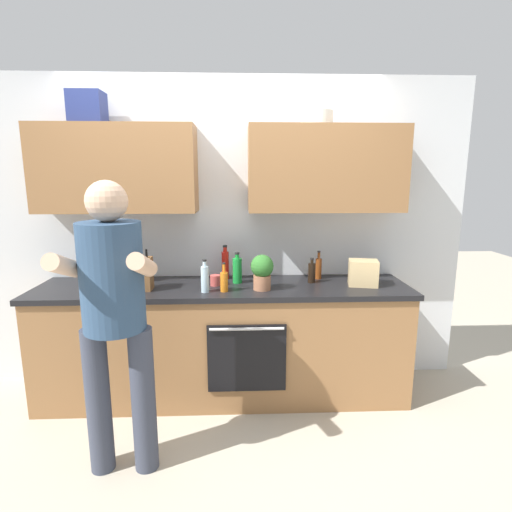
{
  "coord_description": "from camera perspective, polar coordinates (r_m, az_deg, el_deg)",
  "views": [
    {
      "loc": [
        0.13,
        -2.97,
        1.72
      ],
      "look_at": [
        0.25,
        -0.1,
        1.15
      ],
      "focal_mm": 28.2,
      "sensor_mm": 36.0,
      "label": 1
    }
  ],
  "objects": [
    {
      "name": "ground_plane",
      "position": [
        3.44,
        -4.43,
        -18.84
      ],
      "size": [
        12.0,
        12.0,
        0.0
      ],
      "primitive_type": "plane",
      "color": "#B2A893"
    },
    {
      "name": "person_standing",
      "position": [
        2.37,
        -19.51,
        -6.92
      ],
      "size": [
        0.49,
        0.45,
        1.7
      ],
      "color": "#383D4C",
      "rests_on": "ground"
    },
    {
      "name": "bottle_water",
      "position": [
        2.91,
        -7.26,
        -3.16
      ],
      "size": [
        0.06,
        0.06,
        0.24
      ],
      "color": "silver",
      "rests_on": "counter"
    },
    {
      "name": "potted_herb",
      "position": [
        2.94,
        0.88,
        -2.08
      ],
      "size": [
        0.17,
        0.17,
        0.26
      ],
      "color": "#9E6647",
      "rests_on": "counter"
    },
    {
      "name": "bottle_syrup",
      "position": [
        3.29,
        -16.99,
        -1.62
      ],
      "size": [
        0.08,
        0.08,
        0.27
      ],
      "color": "#8C4C14",
      "rests_on": "counter"
    },
    {
      "name": "grocery_bag_bread",
      "position": [
        3.17,
        14.95,
        -2.32
      ],
      "size": [
        0.24,
        0.2,
        0.2
      ],
      "primitive_type": "cube",
      "rotation": [
        0.0,
        0.0,
        -0.21
      ],
      "color": "tan",
      "rests_on": "counter"
    },
    {
      "name": "bottle_wine",
      "position": [
        3.01,
        -19.83,
        -2.86
      ],
      "size": [
        0.07,
        0.07,
        0.29
      ],
      "color": "#471419",
      "rests_on": "counter"
    },
    {
      "name": "bottle_vinegar",
      "position": [
        3.3,
        8.85,
        -1.66
      ],
      "size": [
        0.05,
        0.05,
        0.23
      ],
      "color": "brown",
      "rests_on": "counter"
    },
    {
      "name": "bottle_soy",
      "position": [
        3.18,
        7.9,
        -2.33
      ],
      "size": [
        0.06,
        0.06,
        0.2
      ],
      "color": "black",
      "rests_on": "counter"
    },
    {
      "name": "knife_block",
      "position": [
        3.06,
        -15.49,
        -2.43
      ],
      "size": [
        0.1,
        0.14,
        0.3
      ],
      "color": "brown",
      "rests_on": "counter"
    },
    {
      "name": "counter",
      "position": [
        3.23,
        -4.54,
        -11.91
      ],
      "size": [
        2.84,
        0.67,
        0.9
      ],
      "color": "olive",
      "rests_on": "ground"
    },
    {
      "name": "bottle_hotsauce",
      "position": [
        3.26,
        -4.38,
        -1.18
      ],
      "size": [
        0.06,
        0.06,
        0.28
      ],
      "color": "red",
      "rests_on": "counter"
    },
    {
      "name": "back_wall_unit",
      "position": [
        3.25,
        -4.77,
        7.3
      ],
      "size": [
        4.0,
        0.38,
        2.5
      ],
      "color": "silver",
      "rests_on": "ground"
    },
    {
      "name": "bottle_soda",
      "position": [
        3.14,
        -2.67,
        -1.98
      ],
      "size": [
        0.07,
        0.07,
        0.24
      ],
      "color": "#198C33",
      "rests_on": "counter"
    },
    {
      "name": "cup_ceramic",
      "position": [
        3.09,
        -5.78,
        -3.45
      ],
      "size": [
        0.08,
        0.08,
        0.08
      ],
      "primitive_type": "cylinder",
      "color": "#BF4C47",
      "rests_on": "counter"
    },
    {
      "name": "bottle_juice",
      "position": [
        2.92,
        -4.55,
        -3.57
      ],
      "size": [
        0.06,
        0.06,
        0.21
      ],
      "color": "orange",
      "rests_on": "counter"
    }
  ]
}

